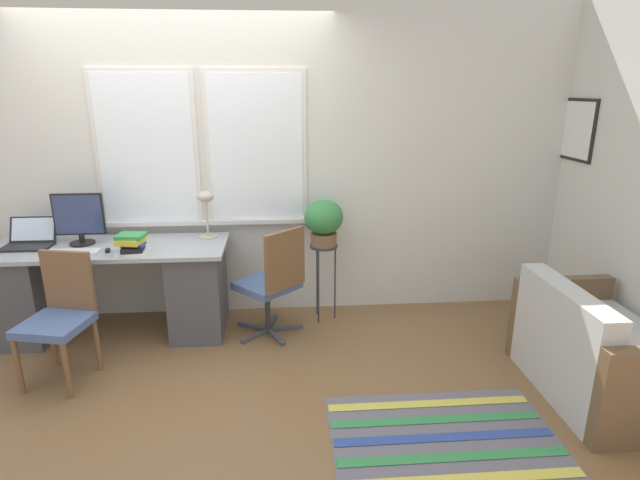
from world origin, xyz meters
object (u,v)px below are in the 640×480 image
Objects in this scene: book_stack at (132,244)px; office_chair_swivel at (273,281)px; monitor at (79,219)px; desk_lamp at (206,203)px; plant_stand at (324,256)px; potted_plant at (324,220)px; mouse at (108,250)px; desk_chair_wooden at (59,315)px; couch_loveseat at (596,355)px; keyboard at (73,252)px; laptop at (29,240)px.

office_chair_swivel reaches higher than book_stack.
desk_lamp is (0.96, 0.12, 0.08)m from monitor.
plant_stand is (0.95, -0.06, -0.46)m from desk_lamp.
desk_lamp reaches higher than potted_plant.
monitor is at bearing -51.28° from office_chair_swivel.
desk_chair_wooden reaches higher than mouse.
desk_chair_wooden is 3.55m from couch_loveseat.
desk_lamp is 0.58× the size of plant_stand.
potted_plant reaches higher than desk_chair_wooden.
keyboard is at bearing 75.07° from couch_loveseat.
mouse is at bearing 164.25° from book_stack.
book_stack is 0.59× the size of potted_plant.
mouse is at bearing -170.00° from plant_stand.
desk_lamp is at bearing 7.11° from monitor.
laptop is 0.68m from mouse.
couch_loveseat is (3.51, -0.47, -0.19)m from desk_chair_wooden.
desk_chair_wooden is at bearing -112.40° from mouse.
office_chair_swivel reaches higher than plant_stand.
monitor is 0.47× the size of desk_chair_wooden.
plant_stand is at bearing 1.94° from monitor.
plant_stand is (1.90, 0.29, -0.18)m from keyboard.
mouse is at bearing -42.47° from office_chair_swivel.
plant_stand is at bearing 10.00° from mouse.
potted_plant is (1.92, 0.06, -0.07)m from monitor.
book_stack is 0.25× the size of office_chair_swivel.
couch_loveseat is 2.10m from plant_stand.
office_chair_swivel is at bearing -5.37° from laptop.
mouse reaches higher than keyboard.
laptop is 1.92m from office_chair_swivel.
mouse is 0.16× the size of desk_lamp.
mouse is (0.25, 0.00, 0.01)m from keyboard.
office_chair_swivel is 1.35× the size of plant_stand.
monitor is at bearing -178.06° from plant_stand.
monitor is 1.92m from potted_plant.
laptop is at bearing -177.68° from potted_plant.
book_stack is 0.26× the size of desk_chair_wooden.
mouse is (0.65, -0.20, -0.03)m from laptop.
office_chair_swivel is at bearing 0.99° from mouse.
plant_stand is at bearing 2.32° from laptop.
couch_loveseat is (3.57, -0.95, -0.48)m from keyboard.
office_chair_swivel is (1.48, 0.02, -0.29)m from keyboard.
desk_chair_wooden is 0.78× the size of couch_loveseat.
laptop is 0.45m from keyboard.
keyboard is 0.25m from mouse.
book_stack is (-0.50, -0.40, -0.21)m from desk_lamp.
mouse is 0.06× the size of couch_loveseat.
desk_chair_wooden is at bearing -24.07° from office_chair_swivel.
couch_loveseat reaches higher than plant_stand.
monitor is 0.45× the size of office_chair_swivel.
book_stack reaches higher than plant_stand.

